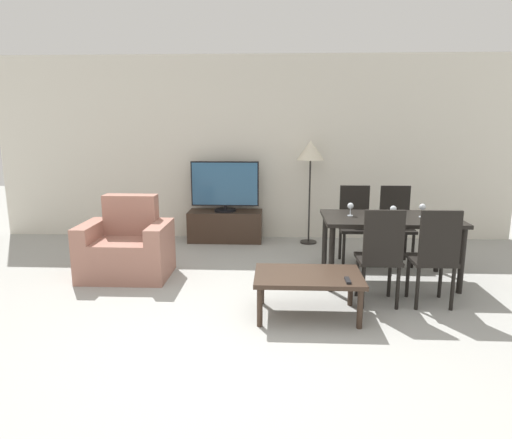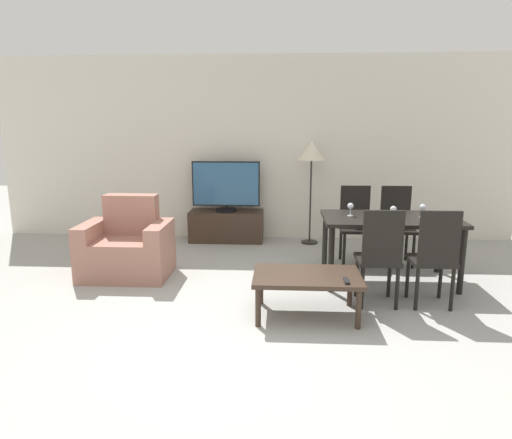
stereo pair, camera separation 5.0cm
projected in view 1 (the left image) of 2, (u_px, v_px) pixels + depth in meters
name	position (u px, v px, depth m)	size (l,w,h in m)	color
ground_plane	(230.00, 346.00, 3.61)	(18.00, 18.00, 0.00)	#9E9E99
wall_back	(253.00, 149.00, 6.82)	(7.75, 0.06, 2.70)	silver
armchair	(127.00, 249.00, 5.21)	(0.97, 0.71, 0.91)	#9E6B5B
tv_stand	(225.00, 226.00, 6.78)	(1.08, 0.44, 0.45)	#38281E
tv	(225.00, 186.00, 6.66)	(0.99, 0.32, 0.73)	black
coffee_table	(308.00, 279.00, 4.12)	(0.97, 0.62, 0.39)	#38281E
dining_table	(390.00, 224.00, 4.97)	(1.44, 0.82, 0.73)	black
dining_chair_near	(380.00, 253.00, 4.30)	(0.40, 0.40, 0.96)	black
dining_chair_far	(396.00, 221.00, 5.69)	(0.40, 0.40, 0.96)	black
dining_chair_near_right	(435.00, 254.00, 4.28)	(0.40, 0.40, 0.96)	black
dining_chair_far_left	(355.00, 221.00, 5.72)	(0.40, 0.40, 0.96)	black
floor_lamp	(311.00, 154.00, 6.44)	(0.39, 0.39, 1.49)	black
remote_primary	(348.00, 280.00, 3.92)	(0.04, 0.15, 0.02)	black
wine_glass_left	(351.00, 207.00, 4.98)	(0.07, 0.07, 0.15)	silver
wine_glass_center	(422.00, 208.00, 4.91)	(0.07, 0.07, 0.15)	silver
wine_glass_right	(393.00, 210.00, 4.80)	(0.07, 0.07, 0.15)	silver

